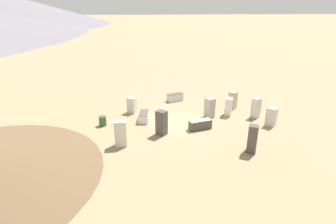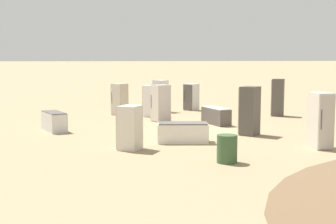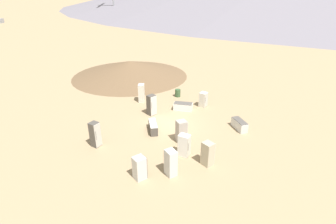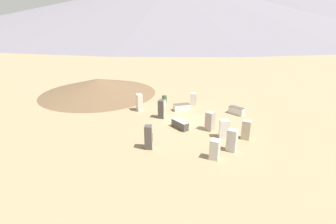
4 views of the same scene
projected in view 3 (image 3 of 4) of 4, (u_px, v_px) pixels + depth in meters
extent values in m
plane|color=#9E8460|center=(170.00, 125.00, 22.23)|extent=(1000.00, 1000.00, 0.00)
cone|color=brown|center=(130.00, 69.00, 34.15)|extent=(14.94, 14.94, 1.97)
cube|color=gray|center=(114.00, 13.00, 109.45)|extent=(3.97, 3.97, 1.99)
cube|color=silver|center=(183.00, 107.00, 24.79)|extent=(1.14, 1.89, 0.66)
cube|color=#56514C|center=(183.00, 103.00, 24.64)|extent=(1.09, 1.81, 0.04)
cube|color=beige|center=(141.00, 93.00, 26.39)|extent=(0.76, 0.58, 1.83)
cube|color=#BCB7AD|center=(142.00, 92.00, 26.75)|extent=(0.05, 0.54, 1.76)
cylinder|color=#2D2D2D|center=(144.00, 91.00, 26.73)|extent=(0.02, 0.02, 0.64)
cube|color=beige|center=(203.00, 99.00, 25.41)|extent=(0.93, 0.90, 1.43)
cube|color=#BCB7AD|center=(206.00, 100.00, 25.24)|extent=(0.60, 0.41, 1.37)
cylinder|color=#2D2D2D|center=(205.00, 100.00, 25.01)|extent=(0.02, 0.02, 0.50)
cube|color=#A89E93|center=(181.00, 131.00, 19.47)|extent=(0.88, 0.90, 1.71)
cube|color=beige|center=(186.00, 130.00, 19.59)|extent=(0.60, 0.29, 1.64)
cylinder|color=#2D2D2D|center=(187.00, 131.00, 19.38)|extent=(0.02, 0.02, 0.60)
cube|color=silver|center=(239.00, 125.00, 21.42)|extent=(1.74, 1.09, 0.74)
cube|color=#56514C|center=(240.00, 121.00, 21.25)|extent=(1.67, 1.05, 0.04)
cube|color=silver|center=(171.00, 163.00, 15.93)|extent=(0.88, 0.85, 1.74)
cube|color=silver|center=(168.00, 160.00, 16.21)|extent=(0.32, 0.49, 1.67)
cylinder|color=#2D2D2D|center=(170.00, 157.00, 16.29)|extent=(0.02, 0.02, 0.61)
cube|color=#4C4742|center=(95.00, 134.00, 18.87)|extent=(0.81, 0.80, 1.90)
cube|color=#BCB7AD|center=(98.00, 136.00, 18.72)|extent=(0.51, 0.33, 1.83)
cylinder|color=#2D2D2D|center=(96.00, 136.00, 18.51)|extent=(0.02, 0.02, 0.67)
cube|color=#B2A88E|center=(208.00, 154.00, 16.89)|extent=(0.91, 0.90, 1.64)
cube|color=beige|center=(211.00, 152.00, 17.07)|extent=(0.53, 0.45, 1.57)
cylinder|color=#2D2D2D|center=(214.00, 152.00, 16.88)|extent=(0.02, 0.02, 0.57)
cube|color=#4C4742|center=(152.00, 105.00, 23.65)|extent=(0.93, 0.93, 1.87)
cube|color=#BCB7AD|center=(154.00, 106.00, 23.45)|extent=(0.52, 0.52, 1.79)
cylinder|color=#2D2D2D|center=(152.00, 106.00, 23.23)|extent=(0.02, 0.02, 0.65)
cube|color=#4C4742|center=(153.00, 127.00, 21.08)|extent=(1.87, 0.89, 0.72)
cube|color=silver|center=(153.00, 123.00, 20.92)|extent=(1.80, 0.85, 0.04)
cube|color=white|center=(184.00, 145.00, 17.88)|extent=(0.84, 0.90, 1.58)
cube|color=beige|center=(189.00, 147.00, 17.71)|extent=(0.50, 0.30, 1.52)
cylinder|color=#2D2D2D|center=(188.00, 147.00, 17.51)|extent=(0.02, 0.02, 0.55)
cube|color=silver|center=(139.00, 168.00, 15.68)|extent=(0.92, 0.92, 1.50)
cube|color=#56514C|center=(144.00, 166.00, 15.87)|extent=(0.51, 0.41, 1.44)
cylinder|color=#2D2D2D|center=(147.00, 166.00, 15.69)|extent=(0.02, 0.02, 0.52)
cylinder|color=#385633|center=(178.00, 93.00, 27.83)|extent=(0.58, 0.58, 0.79)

